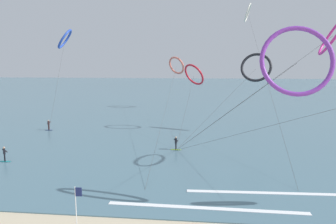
# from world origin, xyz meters

# --- Properties ---
(sea_water) EXTENTS (400.00, 200.00, 0.08)m
(sea_water) POSITION_xyz_m (0.00, 106.67, 0.04)
(sea_water) COLOR slate
(sea_water) RESTS_ON ground
(surfer_lime) EXTENTS (1.40, 0.61, 1.70)m
(surfer_lime) POSITION_xyz_m (0.72, 24.31, 0.82)
(surfer_lime) COLOR #8CC62D
(surfer_lime) RESTS_ON ground
(surfer_navy) EXTENTS (1.40, 0.73, 1.70)m
(surfer_navy) POSITION_xyz_m (-20.65, 33.65, 0.82)
(surfer_navy) COLOR navy
(surfer_navy) RESTS_ON ground
(surfer_teal) EXTENTS (1.40, 0.73, 1.70)m
(surfer_teal) POSITION_xyz_m (-17.70, 17.63, 0.82)
(surfer_teal) COLOR teal
(surfer_teal) RESTS_ON ground
(kite_magenta) EXTENTS (17.17, 7.99, 15.60)m
(kite_magenta) POSITION_xyz_m (16.28, 18.75, 13.56)
(kite_magenta) COLOR #CC288E
(kite_magenta) RESTS_ON ground
(kite_violet) EXTENTS (12.16, 15.94, 13.51)m
(kite_violet) POSITION_xyz_m (10.31, 9.30, 11.01)
(kite_violet) COLOR purple
(kite_violet) RESTS_ON ground
(kite_charcoal) EXTENTS (13.96, 13.33, 12.45)m
(kite_charcoal) POSITION_xyz_m (12.11, 35.98, 10.17)
(kite_charcoal) COLOR black
(kite_charcoal) RESTS_ON ground
(kite_ivory) EXTENTS (2.83, 49.16, 23.88)m
(kite_ivory) POSITION_xyz_m (13.79, 59.31, 21.74)
(kite_ivory) COLOR silver
(kite_ivory) RESTS_ON ground
(kite_crimson) EXTENTS (4.31, 14.62, 10.75)m
(kite_crimson) POSITION_xyz_m (2.60, 36.73, 9.00)
(kite_crimson) COLOR red
(kite_crimson) RESTS_ON ground
(kite_coral) EXTENTS (4.89, 51.97, 12.40)m
(kite_coral) POSITION_xyz_m (-2.08, 60.91, 10.22)
(kite_coral) COLOR #EA7260
(kite_coral) RESTS_ON ground
(kite_cobalt) EXTENTS (3.79, 12.99, 17.20)m
(kite_cobalt) POSITION_xyz_m (-21.85, 44.16, 15.28)
(kite_cobalt) COLOR #2647B7
(kite_cobalt) RESTS_ON ground
(beach_flag) EXTENTS (0.47, 0.06, 3.02)m
(beach_flag) POSITION_xyz_m (-4.16, 4.79, 2.00)
(beach_flag) COLOR silver
(beach_flag) RESTS_ON ground
(wave_crest_mid) EXTENTS (15.02, 0.75, 0.12)m
(wave_crest_mid) POSITION_xyz_m (4.25, 8.64, 0.06)
(wave_crest_mid) COLOR white
(wave_crest_mid) RESTS_ON ground
(wave_crest_far) EXTENTS (19.48, 1.24, 0.12)m
(wave_crest_far) POSITION_xyz_m (12.38, 12.07, 0.06)
(wave_crest_far) COLOR white
(wave_crest_far) RESTS_ON ground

